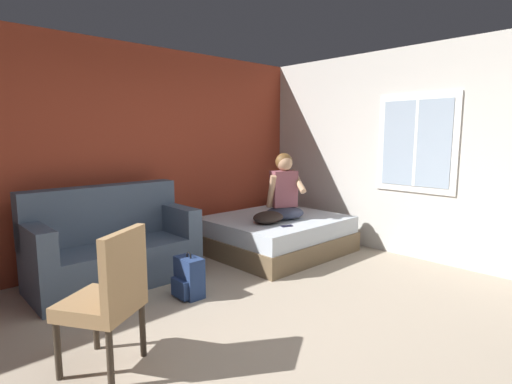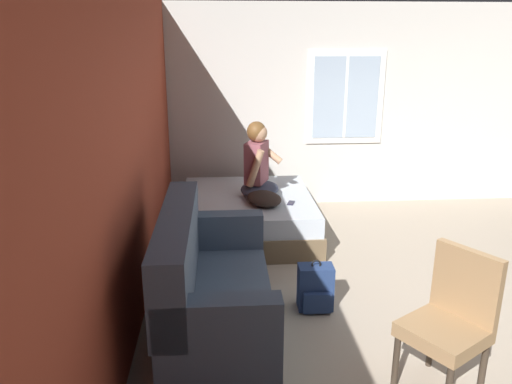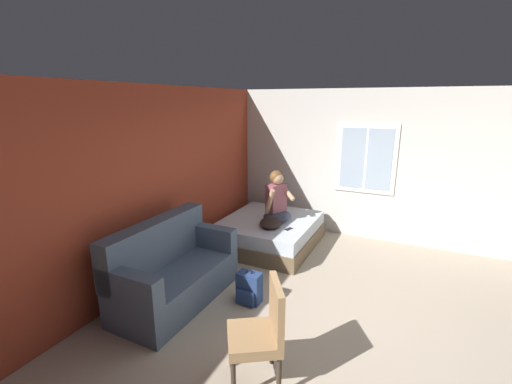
% 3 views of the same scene
% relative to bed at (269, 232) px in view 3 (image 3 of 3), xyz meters
% --- Properties ---
extents(ground_plane, '(40.00, 40.00, 0.00)m').
position_rel_bed_xyz_m(ground_plane, '(-1.90, -1.79, -0.24)').
color(ground_plane, tan).
extents(wall_back_accent, '(11.00, 0.16, 2.70)m').
position_rel_bed_xyz_m(wall_back_accent, '(-1.90, 1.07, 1.11)').
color(wall_back_accent, '#993823').
rests_on(wall_back_accent, ground).
extents(wall_side_with_window, '(0.19, 6.96, 2.70)m').
position_rel_bed_xyz_m(wall_side_with_window, '(1.18, -1.79, 1.12)').
color(wall_side_with_window, silver).
rests_on(wall_side_with_window, ground).
extents(bed, '(1.74, 1.56, 0.48)m').
position_rel_bed_xyz_m(bed, '(0.00, 0.00, 0.00)').
color(bed, brown).
rests_on(bed, ground).
extents(couch, '(1.71, 0.83, 1.04)m').
position_rel_bed_xyz_m(couch, '(-2.12, 0.42, 0.16)').
color(couch, '#47566B').
rests_on(couch, ground).
extents(side_chair, '(0.63, 0.63, 0.98)m').
position_rel_bed_xyz_m(side_chair, '(-2.83, -1.16, 0.30)').
color(side_chair, '#382D23').
rests_on(side_chair, ground).
extents(person_seated, '(0.65, 0.60, 0.88)m').
position_rel_bed_xyz_m(person_seated, '(0.01, -0.13, 0.60)').
color(person_seated, '#383D51').
rests_on(person_seated, bed).
extents(backpack, '(0.24, 0.30, 0.46)m').
position_rel_bed_xyz_m(backpack, '(-1.76, -0.49, -0.04)').
color(backpack, navy).
rests_on(backpack, ground).
extents(throw_pillow, '(0.57, 0.50, 0.14)m').
position_rel_bed_xyz_m(throw_pillow, '(-0.32, -0.17, 0.31)').
color(throw_pillow, '#2D231E').
rests_on(throw_pillow, bed).
extents(cell_phone, '(0.16, 0.11, 0.01)m').
position_rel_bed_xyz_m(cell_phone, '(-0.31, -0.48, 0.25)').
color(cell_phone, black).
rests_on(cell_phone, bed).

